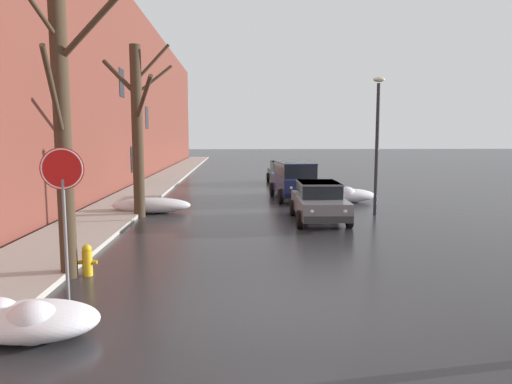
{
  "coord_description": "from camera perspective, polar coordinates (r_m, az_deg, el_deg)",
  "views": [
    {
      "loc": [
        -0.93,
        -7.88,
        3.09
      ],
      "look_at": [
        -0.25,
        6.95,
        1.3
      ],
      "focal_mm": 32.9,
      "sensor_mm": 36.0,
      "label": 1
    }
  ],
  "objects": [
    {
      "name": "left_sidewalk_slab",
      "position": [
        26.52,
        -13.27,
        0.15
      ],
      "size": [
        2.52,
        80.0,
        0.14
      ],
      "primitive_type": "cube",
      "color": "#A8A399",
      "rests_on": "ground"
    },
    {
      "name": "suv_darkblue_parked_kerbside_close",
      "position": [
        22.91,
        4.7,
        1.59
      ],
      "size": [
        2.19,
        4.83,
        1.82
      ],
      "color": "navy",
      "rests_on": "ground"
    },
    {
      "name": "fire_hydrant",
      "position": [
        11.11,
        -19.83,
        -7.78
      ],
      "size": [
        0.42,
        0.22,
        0.71
      ],
      "color": "gold",
      "rests_on": "ground"
    },
    {
      "name": "bare_tree_second_along_sidewalk",
      "position": [
        18.17,
        -14.22,
        7.71
      ],
      "size": [
        2.65,
        2.54,
        6.46
      ],
      "color": "#423323",
      "rests_on": "ground"
    },
    {
      "name": "snow_bank_near_corner_left",
      "position": [
        19.23,
        -12.44,
        -1.6
      ],
      "size": [
        3.12,
        1.06,
        0.62
      ],
      "color": "white",
      "rests_on": "ground"
    },
    {
      "name": "ground_plane",
      "position": [
        8.52,
        3.93,
        -14.42
      ],
      "size": [
        200.0,
        200.0,
        0.0
      ],
      "primitive_type": "plane",
      "color": "#2B2B2D"
    },
    {
      "name": "street_lamp_post",
      "position": [
        18.8,
        14.52,
        6.4
      ],
      "size": [
        0.44,
        0.24,
        5.31
      ],
      "color": "#28282D",
      "rests_on": "ground"
    },
    {
      "name": "stop_sign_at_corner",
      "position": [
        9.05,
        -22.43,
        0.96
      ],
      "size": [
        0.76,
        0.12,
        2.89
      ],
      "color": "slate",
      "rests_on": "ground"
    },
    {
      "name": "brick_townhouse_facade",
      "position": [
        26.87,
        -17.4,
        12.41
      ],
      "size": [
        0.63,
        80.0,
        11.65
      ],
      "color": "brown",
      "rests_on": "ground"
    },
    {
      "name": "sedan_green_parked_kerbside_mid",
      "position": [
        30.46,
        3.36,
        2.46
      ],
      "size": [
        2.02,
        4.2,
        1.42
      ],
      "color": "#1E5633",
      "rests_on": "ground"
    },
    {
      "name": "bare_tree_at_the_corner",
      "position": [
        10.73,
        -22.43,
        8.15
      ],
      "size": [
        2.05,
        1.84,
        6.58
      ],
      "color": "#423323",
      "rests_on": "ground"
    },
    {
      "name": "snow_bank_along_left_kerb",
      "position": [
        22.15,
        11.08,
        -0.41
      ],
      "size": [
        2.64,
        1.14,
        0.76
      ],
      "color": "white",
      "rests_on": "ground"
    },
    {
      "name": "sedan_grey_approaching_near_lane",
      "position": [
        17.15,
        7.64,
        -1.02
      ],
      "size": [
        1.94,
        4.19,
        1.42
      ],
      "color": "slate",
      "rests_on": "ground"
    },
    {
      "name": "snow_bank_mid_block_left",
      "position": [
        8.17,
        -25.99,
        -13.88
      ],
      "size": [
        2.0,
        1.24,
        0.66
      ],
      "color": "white",
      "rests_on": "ground"
    }
  ]
}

